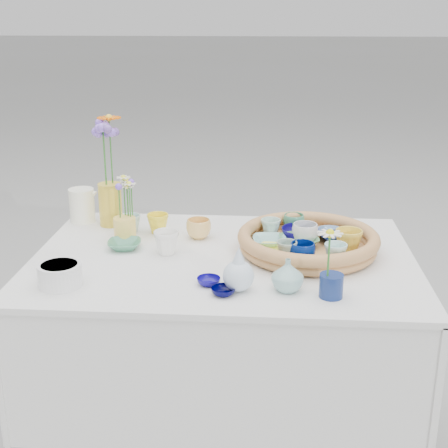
# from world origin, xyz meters

# --- Properties ---
(ground) EXTENTS (80.00, 80.00, 0.00)m
(ground) POSITION_xyz_m (0.00, 0.00, 0.00)
(ground) COLOR gray
(display_table) EXTENTS (1.26, 0.86, 0.77)m
(display_table) POSITION_xyz_m (0.00, 0.00, 0.00)
(display_table) COLOR silver
(display_table) RESTS_ON ground
(wicker_tray) EXTENTS (0.47, 0.47, 0.08)m
(wicker_tray) POSITION_xyz_m (0.28, 0.05, 0.80)
(wicker_tray) COLOR #A1703E
(wicker_tray) RESTS_ON display_table
(tray_ceramic_0) EXTENTS (0.16, 0.16, 0.04)m
(tray_ceramic_0) POSITION_xyz_m (0.26, 0.13, 0.80)
(tray_ceramic_0) COLOR navy
(tray_ceramic_0) RESTS_ON wicker_tray
(tray_ceramic_1) EXTENTS (0.16, 0.16, 0.03)m
(tray_ceramic_1) POSITION_xyz_m (0.39, 0.10, 0.80)
(tray_ceramic_1) COLOR #091540
(tray_ceramic_1) RESTS_ON wicker_tray
(tray_ceramic_2) EXTENTS (0.09, 0.09, 0.08)m
(tray_ceramic_2) POSITION_xyz_m (0.41, 0.00, 0.82)
(tray_ceramic_2) COLOR gold
(tray_ceramic_2) RESTS_ON wicker_tray
(tray_ceramic_3) EXTENTS (0.16, 0.16, 0.03)m
(tray_ceramic_3) POSITION_xyz_m (0.25, 0.07, 0.80)
(tray_ceramic_3) COLOR #528D5B
(tray_ceramic_3) RESTS_ON wicker_tray
(tray_ceramic_4) EXTENTS (0.08, 0.08, 0.06)m
(tray_ceramic_4) POSITION_xyz_m (0.21, -0.06, 0.81)
(tray_ceramic_4) COLOR #92AE95
(tray_ceramic_4) RESTS_ON wicker_tray
(tray_ceramic_5) EXTENTS (0.12, 0.12, 0.03)m
(tray_ceramic_5) POSITION_xyz_m (0.15, 0.06, 0.80)
(tray_ceramic_5) COLOR #89C3C0
(tray_ceramic_5) RESTS_ON wicker_tray
(tray_ceramic_6) EXTENTS (0.09, 0.09, 0.06)m
(tray_ceramic_6) POSITION_xyz_m (0.15, 0.15, 0.82)
(tray_ceramic_6) COLOR #AAD0BE
(tray_ceramic_6) RESTS_ON wicker_tray
(tray_ceramic_7) EXTENTS (0.11, 0.11, 0.07)m
(tray_ceramic_7) POSITION_xyz_m (0.27, 0.09, 0.82)
(tray_ceramic_7) COLOR silver
(tray_ceramic_7) RESTS_ON wicker_tray
(tray_ceramic_8) EXTENTS (0.11, 0.11, 0.03)m
(tray_ceramic_8) POSITION_xyz_m (0.36, 0.15, 0.80)
(tray_ceramic_8) COLOR #84ADDA
(tray_ceramic_8) RESTS_ON wicker_tray
(tray_ceramic_9) EXTENTS (0.09, 0.09, 0.06)m
(tray_ceramic_9) POSITION_xyz_m (0.25, -0.08, 0.82)
(tray_ceramic_9) COLOR navy
(tray_ceramic_9) RESTS_ON wicker_tray
(tray_ceramic_10) EXTENTS (0.11, 0.11, 0.02)m
(tray_ceramic_10) POSITION_xyz_m (0.16, -0.00, 0.79)
(tray_ceramic_10) COLOR #FFF95D
(tray_ceramic_10) RESTS_ON wicker_tray
(tray_ceramic_11) EXTENTS (0.09, 0.09, 0.07)m
(tray_ceramic_11) POSITION_xyz_m (0.36, -0.09, 0.82)
(tray_ceramic_11) COLOR silver
(tray_ceramic_11) RESTS_ON wicker_tray
(tray_ceramic_12) EXTENTS (0.10, 0.10, 0.06)m
(tray_ceramic_12) POSITION_xyz_m (0.24, 0.22, 0.81)
(tray_ceramic_12) COLOR #3E8D66
(tray_ceramic_12) RESTS_ON wicker_tray
(loose_ceramic_0) EXTENTS (0.09, 0.09, 0.07)m
(loose_ceramic_0) POSITION_xyz_m (-0.26, 0.21, 0.80)
(loose_ceramic_0) COLOR yellow
(loose_ceramic_0) RESTS_ON display_table
(loose_ceramic_1) EXTENTS (0.11, 0.11, 0.07)m
(loose_ceramic_1) POSITION_xyz_m (-0.10, 0.17, 0.80)
(loose_ceramic_1) COLOR #EEBA61
(loose_ceramic_1) RESTS_ON display_table
(loose_ceramic_2) EXTENTS (0.13, 0.13, 0.03)m
(loose_ceramic_2) POSITION_xyz_m (-0.34, 0.04, 0.78)
(loose_ceramic_2) COLOR #438563
(loose_ceramic_2) RESTS_ON display_table
(loose_ceramic_3) EXTENTS (0.11, 0.11, 0.08)m
(loose_ceramic_3) POSITION_xyz_m (-0.19, 0.01, 0.80)
(loose_ceramic_3) COLOR white
(loose_ceramic_3) RESTS_ON display_table
(loose_ceramic_4) EXTENTS (0.08, 0.08, 0.02)m
(loose_ceramic_4) POSITION_xyz_m (-0.03, -0.23, 0.78)
(loose_ceramic_4) COLOR #0E0675
(loose_ceramic_4) RESTS_ON display_table
(loose_ceramic_5) EXTENTS (0.07, 0.07, 0.06)m
(loose_ceramic_5) POSITION_xyz_m (-0.36, 0.22, 0.80)
(loose_ceramic_5) COLOR #A4CCC4
(loose_ceramic_5) RESTS_ON display_table
(loose_ceramic_6) EXTENTS (0.07, 0.07, 0.02)m
(loose_ceramic_6) POSITION_xyz_m (0.02, -0.30, 0.78)
(loose_ceramic_6) COLOR #010031
(loose_ceramic_6) RESTS_ON display_table
(fluted_bowl) EXTENTS (0.17, 0.17, 0.07)m
(fluted_bowl) POSITION_xyz_m (-0.46, -0.27, 0.80)
(fluted_bowl) COLOR silver
(fluted_bowl) RESTS_ON display_table
(bud_vase_paleblue) EXTENTS (0.11, 0.11, 0.14)m
(bud_vase_paleblue) POSITION_xyz_m (0.06, -0.27, 0.84)
(bud_vase_paleblue) COLOR silver
(bud_vase_paleblue) RESTS_ON display_table
(bud_vase_seafoam) EXTENTS (0.11, 0.11, 0.10)m
(bud_vase_seafoam) POSITION_xyz_m (0.20, -0.26, 0.81)
(bud_vase_seafoam) COLOR #86B3AF
(bud_vase_seafoam) RESTS_ON display_table
(bud_vase_cobalt) EXTENTS (0.09, 0.09, 0.07)m
(bud_vase_cobalt) POSITION_xyz_m (0.33, -0.29, 0.80)
(bud_vase_cobalt) COLOR navy
(bud_vase_cobalt) RESTS_ON display_table
(single_daisy) EXTENTS (0.10, 0.10, 0.15)m
(single_daisy) POSITION_xyz_m (0.31, -0.30, 0.90)
(single_daisy) COLOR white
(single_daisy) RESTS_ON bud_vase_cobalt
(tall_vase_yellow) EXTENTS (0.11, 0.11, 0.16)m
(tall_vase_yellow) POSITION_xyz_m (-0.45, 0.29, 0.85)
(tall_vase_yellow) COLOR gold
(tall_vase_yellow) RESTS_ON display_table
(gerbera) EXTENTS (0.13, 0.13, 0.26)m
(gerbera) POSITION_xyz_m (-0.44, 0.30, 1.05)
(gerbera) COLOR #FF6803
(gerbera) RESTS_ON tall_vase_yellow
(hydrangea) EXTENTS (0.09, 0.09, 0.28)m
(hydrangea) POSITION_xyz_m (-0.46, 0.27, 1.03)
(hydrangea) COLOR #6D4DA3
(hydrangea) RESTS_ON tall_vase_yellow
(white_pitcher) EXTENTS (0.15, 0.13, 0.13)m
(white_pitcher) POSITION_xyz_m (-0.57, 0.32, 0.83)
(white_pitcher) COLOR white
(white_pitcher) RESTS_ON display_table
(daisy_cup) EXTENTS (0.10, 0.10, 0.08)m
(daisy_cup) POSITION_xyz_m (-0.36, 0.12, 0.81)
(daisy_cup) COLOR #FFD35A
(daisy_cup) RESTS_ON display_table
(daisy_posy) EXTENTS (0.09, 0.09, 0.15)m
(daisy_posy) POSITION_xyz_m (-0.35, 0.14, 0.92)
(daisy_posy) COLOR silver
(daisy_posy) RESTS_ON daisy_cup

